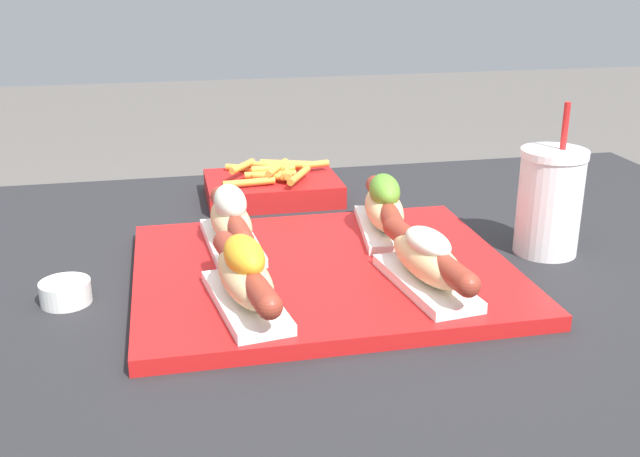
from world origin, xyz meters
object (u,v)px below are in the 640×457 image
object	(u,v)px
serving_tray	(323,272)
hot_dog_2	(231,220)
hot_dog_0	(245,276)
hot_dog_1	(427,260)
sauce_bowl	(65,291)
drink_cup	(549,202)
fries_basket	(273,187)
hot_dog_3	(384,208)

from	to	relation	value
serving_tray	hot_dog_2	xyz separation A→B (m)	(-0.10, 0.08, 0.04)
hot_dog_0	hot_dog_1	distance (m)	0.20
hot_dog_0	sauce_bowl	size ratio (longest dim) A/B	3.59
serving_tray	hot_dog_1	bearing A→B (deg)	-40.91
drink_cup	fries_basket	xyz separation A→B (m)	(-0.32, 0.30, -0.05)
hot_dog_0	hot_dog_1	world-z (taller)	hot_dog_0
hot_dog_1	drink_cup	bearing A→B (deg)	28.44
hot_dog_2	serving_tray	bearing A→B (deg)	-39.51
hot_dog_2	hot_dog_3	size ratio (longest dim) A/B	1.01
drink_cup	fries_basket	bearing A→B (deg)	136.41
hot_dog_3	drink_cup	distance (m)	0.21
hot_dog_0	sauce_bowl	world-z (taller)	hot_dog_0
hot_dog_3	sauce_bowl	xyz separation A→B (m)	(-0.40, -0.10, -0.04)
sauce_bowl	drink_cup	bearing A→B (deg)	2.93
serving_tray	fries_basket	distance (m)	0.33
serving_tray	hot_dog_3	bearing A→B (deg)	42.32
serving_tray	hot_dog_3	size ratio (longest dim) A/B	2.20
serving_tray	fries_basket	bearing A→B (deg)	92.32
hot_dog_0	fries_basket	bearing A→B (deg)	77.77
serving_tray	drink_cup	xyz separation A→B (m)	(0.31, 0.03, 0.06)
drink_cup	sauce_bowl	bearing A→B (deg)	-177.07
hot_dog_1	hot_dog_0	bearing A→B (deg)	-177.83
serving_tray	hot_dog_0	size ratio (longest dim) A/B	2.20
sauce_bowl	hot_dog_0	bearing A→B (deg)	-24.42
hot_dog_2	drink_cup	bearing A→B (deg)	-8.29
serving_tray	hot_dog_3	distance (m)	0.15
serving_tray	hot_dog_3	xyz separation A→B (m)	(0.10, 0.09, 0.04)
hot_dog_0	drink_cup	bearing A→B (deg)	16.20
hot_dog_0	sauce_bowl	xyz separation A→B (m)	(-0.19, 0.09, -0.04)
drink_cup	hot_dog_2	bearing A→B (deg)	171.71
sauce_bowl	fries_basket	world-z (taller)	fries_basket
hot_dog_0	hot_dog_3	world-z (taller)	hot_dog_3
hot_dog_0	hot_dog_2	bearing A→B (deg)	89.24
serving_tray	hot_dog_0	bearing A→B (deg)	-138.08
serving_tray	drink_cup	distance (m)	0.31
serving_tray	sauce_bowl	distance (m)	0.30
hot_dog_3	hot_dog_1	bearing A→B (deg)	-91.04
hot_dog_2	hot_dog_3	bearing A→B (deg)	2.57
hot_dog_1	sauce_bowl	world-z (taller)	hot_dog_1
hot_dog_2	drink_cup	distance (m)	0.41
hot_dog_3	drink_cup	size ratio (longest dim) A/B	1.03
hot_dog_0	hot_dog_2	xyz separation A→B (m)	(0.00, 0.18, 0.00)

